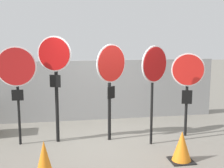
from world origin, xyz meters
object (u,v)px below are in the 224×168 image
object	(u,v)px
stop_sign_3	(154,71)
stop_sign_0	(16,73)
stop_sign_2	(111,73)
stop_sign_4	(188,78)
traffic_cone_0	(182,146)
traffic_cone_1	(44,161)
stop_sign_1	(55,68)

from	to	relation	value
stop_sign_3	stop_sign_0	bearing A→B (deg)	138.05
stop_sign_2	stop_sign_4	world-z (taller)	stop_sign_2
traffic_cone_0	traffic_cone_1	xyz separation A→B (m)	(-2.67, -0.39, 0.05)
traffic_cone_0	stop_sign_2	bearing A→B (deg)	129.22
stop_sign_0	stop_sign_1	bearing A→B (deg)	7.49
stop_sign_1	traffic_cone_1	xyz separation A→B (m)	(-0.21, -1.93, -1.39)
stop_sign_0	stop_sign_2	distance (m)	2.11
stop_sign_4	traffic_cone_1	xyz separation A→B (m)	(-3.36, -1.81, -1.11)
traffic_cone_1	stop_sign_0	bearing A→B (deg)	108.61
stop_sign_0	stop_sign_3	xyz separation A→B (m)	(3.01, -0.48, 0.04)
stop_sign_1	traffic_cone_0	distance (m)	3.24
stop_sign_3	stop_sign_1	bearing A→B (deg)	133.31
stop_sign_1	stop_sign_3	xyz separation A→B (m)	(2.17, -0.53, -0.04)
stop_sign_3	traffic_cone_1	xyz separation A→B (m)	(-2.38, -1.40, -1.35)
stop_sign_1	stop_sign_3	distance (m)	2.24
stop_sign_4	traffic_cone_0	bearing A→B (deg)	-100.49
stop_sign_1	traffic_cone_0	bearing A→B (deg)	-10.22
stop_sign_2	traffic_cone_1	xyz separation A→B (m)	(-1.48, -1.85, -1.27)
traffic_cone_1	stop_sign_3	bearing A→B (deg)	30.47
stop_sign_1	stop_sign_2	distance (m)	1.28
stop_sign_0	traffic_cone_1	xyz separation A→B (m)	(0.63, -1.88, -1.31)
stop_sign_3	traffic_cone_0	xyz separation A→B (m)	(0.29, -1.01, -1.40)
stop_sign_1	traffic_cone_1	world-z (taller)	stop_sign_1
stop_sign_0	stop_sign_4	distance (m)	3.99
stop_sign_1	stop_sign_3	bearing A→B (deg)	8.05
stop_sign_0	stop_sign_1	xyz separation A→B (m)	(0.84, 0.05, 0.08)
stop_sign_3	stop_sign_4	distance (m)	1.09
stop_sign_0	stop_sign_3	world-z (taller)	stop_sign_3
traffic_cone_0	stop_sign_3	bearing A→B (deg)	106.01
stop_sign_1	traffic_cone_1	size ratio (longest dim) A/B	3.39
stop_sign_0	traffic_cone_0	distance (m)	3.87
stop_sign_1	stop_sign_4	size ratio (longest dim) A/B	1.20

